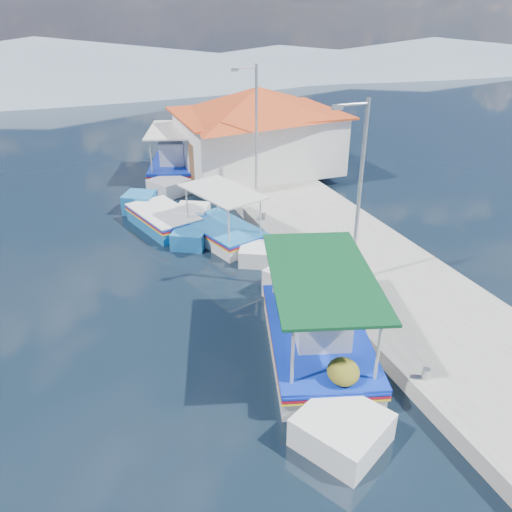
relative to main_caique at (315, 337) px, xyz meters
name	(u,v)px	position (x,y,z in m)	size (l,w,h in m)	color
ground	(243,358)	(-1.96, 0.52, -0.57)	(160.00, 160.00, 0.00)	black
quay	(329,235)	(3.94, 6.52, -0.32)	(5.00, 44.00, 0.50)	#ACA9A1
bollards	(290,242)	(1.84, 5.77, 0.08)	(0.20, 17.20, 0.30)	#A5A8AD
main_caique	(315,337)	(0.00, 0.00, 0.00)	(4.29, 8.62, 2.96)	white
caique_green_canopy	(223,232)	(-0.13, 8.12, -0.20)	(3.24, 6.31, 2.47)	white
caique_blue_hull	(164,220)	(-2.15, 10.41, -0.26)	(3.07, 6.29, 1.16)	#1D6EAF
caique_far	(174,166)	(-0.10, 17.40, -0.03)	(4.16, 7.97, 2.94)	white
harbor_building	(258,128)	(4.24, 15.52, 2.20)	(10.49, 10.49, 4.40)	white
lamp_post_near	(358,187)	(2.55, 2.52, 3.28)	(1.21, 0.14, 6.00)	#A5A8AD
lamp_post_far	(254,125)	(2.55, 11.52, 3.28)	(1.21, 0.14, 6.00)	#A5A8AD
mountain_ridge	(140,62)	(4.58, 56.52, 1.47)	(171.40, 96.00, 5.50)	slate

